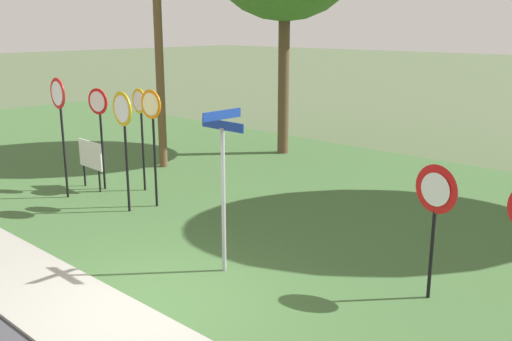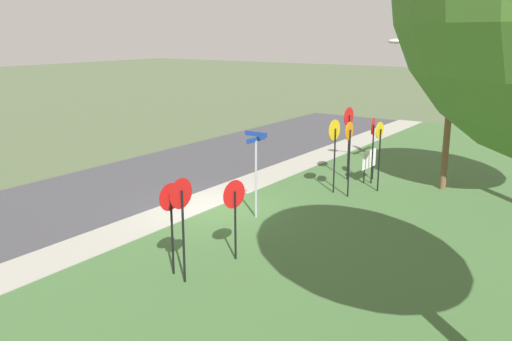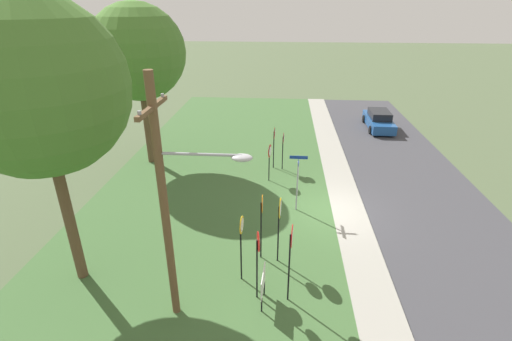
{
  "view_description": "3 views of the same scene",
  "coord_description": "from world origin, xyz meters",
  "px_view_note": "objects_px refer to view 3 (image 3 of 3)",
  "views": [
    {
      "loc": [
        6.52,
        -4.62,
        4.14
      ],
      "look_at": [
        0.06,
        2.39,
        1.7
      ],
      "focal_mm": 40.16,
      "sensor_mm": 36.0,
      "label": 1
    },
    {
      "loc": [
        13.63,
        11.06,
        5.77
      ],
      "look_at": [
        0.58,
        2.13,
        1.77
      ],
      "focal_mm": 38.36,
      "sensor_mm": 36.0,
      "label": 2
    },
    {
      "loc": [
        -15.4,
        2.45,
        9.11
      ],
      "look_at": [
        0.59,
        3.67,
        1.73
      ],
      "focal_mm": 25.88,
      "sensor_mm": 36.0,
      "label": 3
    }
  ],
  "objects_px": {
    "stop_sign_far_right": "(262,214)",
    "yield_sign_near_right": "(270,154)",
    "notice_board": "(263,283)",
    "oak_tree_right": "(138,53)",
    "yield_sign_near_left": "(283,142)",
    "utility_pole": "(170,198)",
    "stop_sign_far_center": "(241,236)",
    "parked_sedan_distant": "(379,120)",
    "street_name_post": "(298,178)",
    "oak_tree_left": "(37,88)",
    "stop_sign_far_left": "(258,252)",
    "yield_sign_far_left": "(274,138)",
    "stop_sign_near_right": "(280,216)",
    "stop_sign_near_left": "(291,247)"
  },
  "relations": [
    {
      "from": "yield_sign_near_left",
      "to": "oak_tree_left",
      "type": "xyz_separation_m",
      "value": [
        -9.9,
        7.14,
        5.1
      ]
    },
    {
      "from": "yield_sign_far_left",
      "to": "oak_tree_left",
      "type": "xyz_separation_m",
      "value": [
        -10.09,
        6.61,
        4.91
      ]
    },
    {
      "from": "stop_sign_far_center",
      "to": "parked_sedan_distant",
      "type": "xyz_separation_m",
      "value": [
        18.11,
        -8.74,
        -1.24
      ]
    },
    {
      "from": "street_name_post",
      "to": "yield_sign_near_right",
      "type": "bearing_deg",
      "value": 25.76
    },
    {
      "from": "street_name_post",
      "to": "utility_pole",
      "type": "distance_m",
      "value": 8.06
    },
    {
      "from": "yield_sign_near_left",
      "to": "oak_tree_right",
      "type": "xyz_separation_m",
      "value": [
        0.54,
        8.15,
        4.8
      ]
    },
    {
      "from": "yield_sign_far_left",
      "to": "utility_pole",
      "type": "height_order",
      "value": "utility_pole"
    },
    {
      "from": "utility_pole",
      "to": "stop_sign_far_right",
      "type": "bearing_deg",
      "value": -38.71
    },
    {
      "from": "yield_sign_near_right",
      "to": "oak_tree_right",
      "type": "distance_m",
      "value": 9.17
    },
    {
      "from": "stop_sign_near_right",
      "to": "yield_sign_far_left",
      "type": "height_order",
      "value": "stop_sign_near_right"
    },
    {
      "from": "oak_tree_left",
      "to": "stop_sign_near_right",
      "type": "bearing_deg",
      "value": -78.93
    },
    {
      "from": "stop_sign_far_right",
      "to": "stop_sign_near_left",
      "type": "bearing_deg",
      "value": -156.94
    },
    {
      "from": "stop_sign_near_right",
      "to": "stop_sign_far_center",
      "type": "relative_size",
      "value": 1.05
    },
    {
      "from": "stop_sign_far_right",
      "to": "notice_board",
      "type": "relative_size",
      "value": 2.17
    },
    {
      "from": "stop_sign_far_left",
      "to": "stop_sign_far_right",
      "type": "relative_size",
      "value": 0.95
    },
    {
      "from": "stop_sign_near_right",
      "to": "notice_board",
      "type": "xyz_separation_m",
      "value": [
        -2.21,
        0.46,
        -1.15
      ]
    },
    {
      "from": "oak_tree_left",
      "to": "yield_sign_near_left",
      "type": "bearing_deg",
      "value": -35.78
    },
    {
      "from": "stop_sign_near_left",
      "to": "utility_pole",
      "type": "distance_m",
      "value": 4.03
    },
    {
      "from": "stop_sign_far_left",
      "to": "oak_tree_right",
      "type": "distance_m",
      "value": 14.09
    },
    {
      "from": "stop_sign_near_left",
      "to": "stop_sign_far_center",
      "type": "bearing_deg",
      "value": 65.98
    },
    {
      "from": "stop_sign_near_right",
      "to": "stop_sign_far_center",
      "type": "height_order",
      "value": "stop_sign_near_right"
    },
    {
      "from": "stop_sign_near_left",
      "to": "stop_sign_far_right",
      "type": "bearing_deg",
      "value": 29.84
    },
    {
      "from": "yield_sign_near_left",
      "to": "street_name_post",
      "type": "relative_size",
      "value": 0.83
    },
    {
      "from": "stop_sign_far_left",
      "to": "parked_sedan_distant",
      "type": "distance_m",
      "value": 20.67
    },
    {
      "from": "stop_sign_near_right",
      "to": "utility_pole",
      "type": "height_order",
      "value": "utility_pole"
    },
    {
      "from": "yield_sign_near_right",
      "to": "oak_tree_left",
      "type": "bearing_deg",
      "value": 153.72
    },
    {
      "from": "stop_sign_near_left",
      "to": "yield_sign_near_right",
      "type": "bearing_deg",
      "value": 10.75
    },
    {
      "from": "utility_pole",
      "to": "notice_board",
      "type": "distance_m",
      "value": 4.22
    },
    {
      "from": "notice_board",
      "to": "utility_pole",
      "type": "bearing_deg",
      "value": 105.47
    },
    {
      "from": "yield_sign_near_left",
      "to": "notice_board",
      "type": "height_order",
      "value": "yield_sign_near_left"
    },
    {
      "from": "yield_sign_near_left",
      "to": "stop_sign_far_center",
      "type": "bearing_deg",
      "value": 176.32
    },
    {
      "from": "yield_sign_near_right",
      "to": "parked_sedan_distant",
      "type": "xyz_separation_m",
      "value": [
        10.05,
        -8.11,
        -0.96
      ]
    },
    {
      "from": "yield_sign_near_right",
      "to": "stop_sign_far_center",
      "type": "bearing_deg",
      "value": -173.07
    },
    {
      "from": "stop_sign_far_right",
      "to": "oak_tree_right",
      "type": "height_order",
      "value": "oak_tree_right"
    },
    {
      "from": "stop_sign_far_center",
      "to": "stop_sign_far_right",
      "type": "bearing_deg",
      "value": -21.34
    },
    {
      "from": "yield_sign_near_left",
      "to": "utility_pole",
      "type": "xyz_separation_m",
      "value": [
        -11.3,
        3.09,
        2.45
      ]
    },
    {
      "from": "street_name_post",
      "to": "notice_board",
      "type": "height_order",
      "value": "street_name_post"
    },
    {
      "from": "stop_sign_far_right",
      "to": "oak_tree_left",
      "type": "height_order",
      "value": "oak_tree_left"
    },
    {
      "from": "stop_sign_far_right",
      "to": "yield_sign_near_right",
      "type": "bearing_deg",
      "value": -2.7
    },
    {
      "from": "stop_sign_far_center",
      "to": "street_name_post",
      "type": "distance_m",
      "value": 5.42
    },
    {
      "from": "stop_sign_far_center",
      "to": "oak_tree_right",
      "type": "relative_size",
      "value": 0.28
    },
    {
      "from": "utility_pole",
      "to": "notice_board",
      "type": "relative_size",
      "value": 6.08
    },
    {
      "from": "oak_tree_right",
      "to": "street_name_post",
      "type": "bearing_deg",
      "value": -120.3
    },
    {
      "from": "street_name_post",
      "to": "oak_tree_left",
      "type": "height_order",
      "value": "oak_tree_left"
    },
    {
      "from": "yield_sign_far_left",
      "to": "utility_pole",
      "type": "bearing_deg",
      "value": 169.88
    },
    {
      "from": "yield_sign_near_left",
      "to": "notice_board",
      "type": "bearing_deg",
      "value": -178.59
    },
    {
      "from": "notice_board",
      "to": "oak_tree_left",
      "type": "height_order",
      "value": "oak_tree_left"
    },
    {
      "from": "utility_pole",
      "to": "notice_board",
      "type": "xyz_separation_m",
      "value": [
        0.56,
        -2.55,
        -3.31
      ]
    },
    {
      "from": "stop_sign_near_right",
      "to": "parked_sedan_distant",
      "type": "relative_size",
      "value": 0.58
    },
    {
      "from": "notice_board",
      "to": "oak_tree_right",
      "type": "xyz_separation_m",
      "value": [
        11.28,
        7.61,
        5.66
      ]
    }
  ]
}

